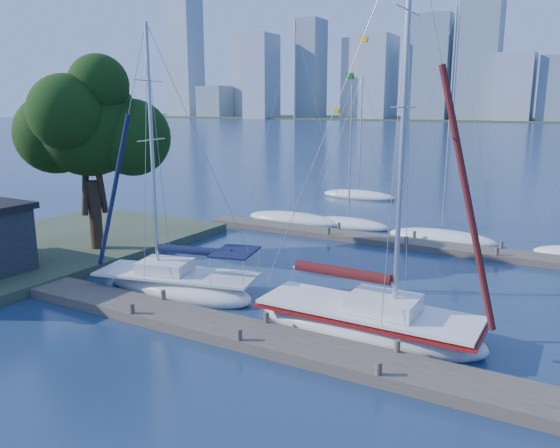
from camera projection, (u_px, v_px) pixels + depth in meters
The scene contains 11 objects.
ground at pixel (254, 341), 19.61m from camera, with size 700.00×700.00×0.00m, color #162949.
near_dock at pixel (254, 336), 19.57m from camera, with size 26.00×2.00×0.40m, color #443C32.
far_dock at pixel (427, 246), 32.21m from camera, with size 30.00×1.80×0.36m, color #443C32.
shore at pixel (24, 253), 30.30m from camera, with size 12.00×22.00×0.50m, color #38472D.
tree at pixel (89, 122), 28.96m from camera, with size 7.89×7.22×10.86m.
sailboat_navy at pixel (176, 272), 24.51m from camera, with size 8.27×4.32×12.24m.
sailboat_maroon at pixel (368, 305), 19.97m from camera, with size 8.73×2.90×14.76m.
bg_boat_0 at pixel (294, 219), 39.37m from camera, with size 7.52×2.72×14.20m.
bg_boat_1 at pixel (348, 224), 38.00m from camera, with size 6.16×3.80×9.99m.
bg_boat_2 at pixel (442, 237), 33.82m from camera, with size 7.04×4.39×14.19m.
bg_boat_6 at pixel (359, 195), 49.81m from camera, with size 7.18×4.56×11.14m.
Camera 1 is at (9.83, -15.41, 8.32)m, focal length 35.00 mm.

